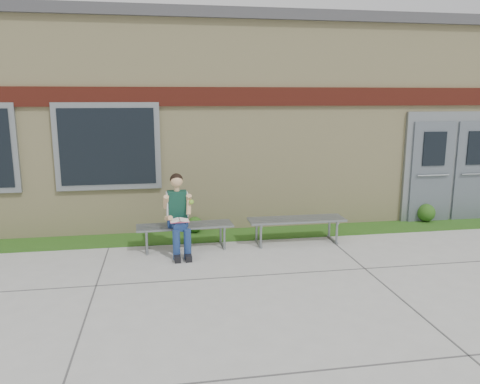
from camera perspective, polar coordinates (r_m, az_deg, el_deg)
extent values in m
plane|color=#9E9E99|center=(6.76, 8.89, -11.23)|extent=(80.00, 80.00, 0.00)
cube|color=#174813|center=(9.11, 3.72, -4.99)|extent=(16.00, 0.80, 0.02)
cube|color=beige|center=(12.08, 0.10, 8.71)|extent=(16.00, 6.00, 4.00)
cube|color=#3F3F42|center=(12.16, 0.10, 18.64)|extent=(16.20, 6.20, 0.20)
cube|color=maroon|center=(9.10, 3.39, 11.53)|extent=(16.00, 0.06, 0.35)
cube|color=gray|center=(8.95, -15.81, 5.35)|extent=(1.90, 0.08, 1.60)
cube|color=black|center=(8.91, -15.84, 5.32)|extent=(1.70, 0.04, 1.40)
cube|color=gray|center=(10.82, 24.46, 2.81)|extent=(2.20, 0.08, 2.30)
cube|color=slate|center=(10.52, 22.30, 2.21)|extent=(0.92, 0.06, 2.10)
cube|color=slate|center=(11.08, 26.71, 2.27)|extent=(0.92, 0.06, 2.10)
cube|color=gray|center=(8.15, -6.74, -4.10)|extent=(1.67, 0.54, 0.03)
cube|color=gray|center=(8.22, -11.31, -5.76)|extent=(0.06, 0.46, 0.38)
cube|color=gray|center=(8.27, -2.12, -5.41)|extent=(0.06, 0.46, 0.38)
cube|color=gray|center=(8.48, 6.91, -3.34)|extent=(1.74, 0.49, 0.03)
cube|color=gray|center=(8.37, 2.29, -5.13)|extent=(0.04, 0.48, 0.40)
cube|color=gray|center=(8.76, 11.25, -4.60)|extent=(0.04, 0.48, 0.40)
cube|color=navy|center=(8.08, -7.63, -3.56)|extent=(0.35, 0.26, 0.16)
cube|color=#0F3729|center=(7.99, -7.67, -1.47)|extent=(0.33, 0.22, 0.46)
sphere|color=#DCAB79|center=(7.90, -7.74, 1.32)|extent=(0.22, 0.22, 0.21)
sphere|color=black|center=(7.91, -7.76, 1.48)|extent=(0.23, 0.23, 0.22)
cylinder|color=navy|center=(7.82, -8.11, -3.94)|extent=(0.17, 0.42, 0.15)
cylinder|color=navy|center=(7.84, -6.80, -3.87)|extent=(0.17, 0.42, 0.15)
cylinder|color=navy|center=(7.67, -7.75, -6.41)|extent=(0.12, 0.12, 0.50)
cylinder|color=navy|center=(7.69, -6.42, -6.33)|extent=(0.12, 0.12, 0.50)
cube|color=black|center=(7.67, -7.66, -7.97)|extent=(0.11, 0.26, 0.10)
cube|color=black|center=(7.69, -6.32, -7.90)|extent=(0.11, 0.26, 0.10)
cylinder|color=#DCAB79|center=(7.90, -9.00, -1.21)|extent=(0.10, 0.23, 0.26)
cylinder|color=#DCAB79|center=(7.93, -6.29, -1.08)|extent=(0.10, 0.23, 0.26)
cube|color=white|center=(7.69, -7.39, -3.43)|extent=(0.32, 0.23, 0.01)
cube|color=#E05476|center=(7.69, -7.39, -3.51)|extent=(0.32, 0.24, 0.01)
sphere|color=#7EBD32|center=(7.80, -5.96, -1.22)|extent=(0.08, 0.08, 0.08)
sphere|color=#174813|center=(9.10, -5.54, -3.98)|extent=(0.31, 0.31, 0.31)
sphere|color=#174813|center=(10.58, 21.74, -2.36)|extent=(0.37, 0.37, 0.37)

